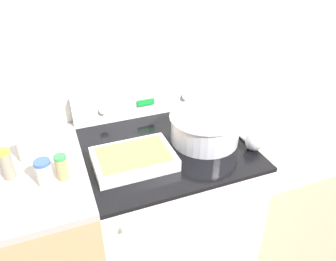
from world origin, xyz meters
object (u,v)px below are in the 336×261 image
casserole_dish (134,158)px  mixing_bowl (205,126)px  spice_jar_green_cap (62,167)px  spice_jar_yellow_cap (6,164)px  ladle (253,141)px  spice_jar_blue_cap (44,172)px  spice_jar_white_cap (24,149)px

casserole_dish → mixing_bowl: bearing=9.3°
mixing_bowl → casserole_dish: bearing=-170.7°
spice_jar_green_cap → spice_jar_yellow_cap: spice_jar_yellow_cap is taller
ladle → spice_jar_blue_cap: size_ratio=3.03×
mixing_bowl → spice_jar_blue_cap: (-0.71, -0.07, -0.01)m
mixing_bowl → ladle: mixing_bowl is taller
ladle → casserole_dish: bearing=171.6°
spice_jar_blue_cap → ladle: bearing=-4.5°
casserole_dish → spice_jar_yellow_cap: spice_jar_yellow_cap is taller
spice_jar_green_cap → spice_jar_white_cap: bearing=125.8°
spice_jar_blue_cap → mixing_bowl: bearing=5.5°
spice_jar_green_cap → spice_jar_blue_cap: spice_jar_green_cap is taller
casserole_dish → spice_jar_blue_cap: size_ratio=3.18×
casserole_dish → spice_jar_white_cap: spice_jar_white_cap is taller
spice_jar_white_cap → spice_jar_yellow_cap: spice_jar_yellow_cap is taller
mixing_bowl → spice_jar_green_cap: mixing_bowl is taller
spice_jar_white_cap → spice_jar_yellow_cap: 0.12m
ladle → spice_jar_yellow_cap: 1.02m
casserole_dish → spice_jar_blue_cap: bearing=-178.5°
ladle → spice_jar_green_cap: (-0.81, 0.08, 0.03)m
mixing_bowl → spice_jar_yellow_cap: bearing=178.5°
mixing_bowl → casserole_dish: 0.37m
spice_jar_blue_cap → spice_jar_white_cap: 0.20m
mixing_bowl → spice_jar_green_cap: size_ratio=3.14×
ladle → spice_jar_white_cap: size_ratio=3.11×
spice_jar_green_cap → spice_jar_blue_cap: size_ratio=1.01×
spice_jar_green_cap → casserole_dish: bearing=0.4°
casserole_dish → ladle: 0.53m
mixing_bowl → spice_jar_blue_cap: mixing_bowl is taller
spice_jar_blue_cap → casserole_dish: bearing=1.5°
casserole_dish → spice_jar_green_cap: (-0.28, -0.00, 0.04)m
mixing_bowl → spice_jar_white_cap: bearing=170.9°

